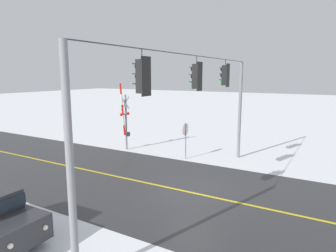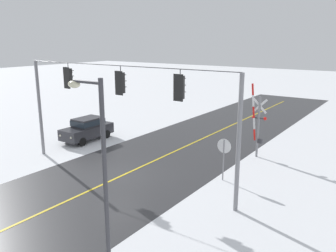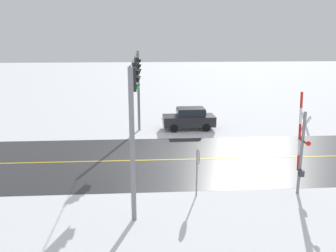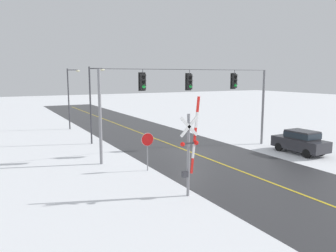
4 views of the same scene
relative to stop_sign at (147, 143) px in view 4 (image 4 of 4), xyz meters
name	(u,v)px [view 4 (image 4 of 4)]	position (x,y,z in m)	size (l,w,h in m)	color
ground_plane	(192,153)	(4.96, 2.88, -1.71)	(160.00, 160.00, 0.00)	white
road_asphalt	(157,139)	(4.96, 8.88, -1.71)	(9.00, 80.00, 0.01)	#303033
lane_centre_line	(157,139)	(4.96, 8.88, -1.70)	(0.14, 72.00, 0.01)	gold
signal_span	(192,96)	(4.90, 2.86, 2.55)	(14.20, 0.47, 6.22)	gray
stop_sign	(147,143)	(0.00, 0.00, 0.00)	(0.80, 0.09, 2.35)	gray
railroad_crossing	(189,149)	(-0.01, -4.86, 0.58)	(1.09, 0.31, 4.80)	gray
parked_car_charcoal	(301,141)	(12.01, -1.13, -0.76)	(1.89, 4.23, 1.74)	#2D2D33
streetlamp_near	(93,98)	(-0.63, 9.69, 2.20)	(1.39, 0.28, 6.50)	#38383D
streetlamp_far	(70,93)	(-0.63, 18.52, 2.20)	(1.39, 0.28, 6.50)	#38383D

